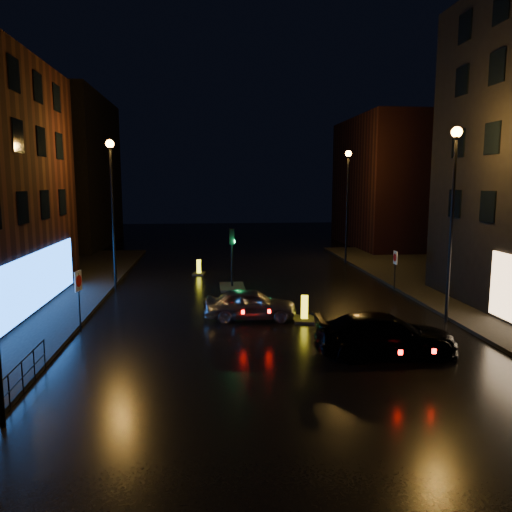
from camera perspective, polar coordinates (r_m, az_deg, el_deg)
The scene contains 14 objects.
ground at distance 15.80m, azimuth 4.49°, elevation -14.24°, with size 120.00×120.00×0.00m, color black.
building_far_left at distance 51.13m, azimuth -21.12°, elevation 8.92°, with size 8.00×16.00×14.00m, color black.
building_far_right at distance 49.58m, azimuth 15.29°, elevation 8.06°, with size 8.00×14.00×12.00m, color black.
street_lamp_lfar at distance 28.81m, azimuth -16.15°, elevation 7.08°, with size 0.44×0.44×8.37m.
street_lamp_rnear at distance 22.87m, azimuth 21.60°, elevation 6.55°, with size 0.44×0.44×8.37m.
street_lamp_rfar at distance 37.81m, azimuth 10.41°, elevation 7.52°, with size 0.44×0.44×8.37m.
traffic_signal at distance 28.92m, azimuth -2.75°, elevation -2.69°, with size 1.40×2.40×3.45m.
guard_railing at distance 15.34m, azimuth -26.45°, elevation -12.88°, with size 0.05×6.04×1.00m.
silver_hatchback at distance 22.35m, azimuth -0.61°, elevation -5.52°, with size 1.64×4.08×1.39m, color #929599.
dark_sedan at distance 18.46m, azimuth 14.57°, elevation -8.71°, with size 2.05×5.03×1.46m, color black.
bollard_near at distance 22.34m, azimuth 5.55°, elevation -6.74°, with size 1.09×1.44×1.14m.
bollard_far at distance 33.41m, azimuth -6.54°, elevation -1.72°, with size 0.92×1.23×0.99m.
road_sign_left at distance 21.65m, azimuth -19.63°, elevation -3.27°, with size 0.16×0.61×2.50m.
road_sign_right at distance 29.06m, azimuth 15.62°, elevation -0.56°, with size 0.08×0.55×2.26m.
Camera 1 is at (-2.64, -14.34, 6.09)m, focal length 35.00 mm.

